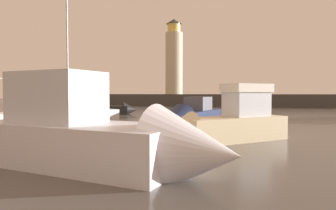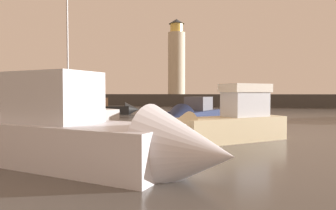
{
  "view_description": "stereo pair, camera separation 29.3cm",
  "coord_description": "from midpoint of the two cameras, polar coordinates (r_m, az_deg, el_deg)",
  "views": [
    {
      "loc": [
        5.42,
        -1.86,
        2.45
      ],
      "look_at": [
        -0.17,
        19.81,
        1.59
      ],
      "focal_mm": 32.63,
      "sensor_mm": 36.0,
      "label": 1
    },
    {
      "loc": [
        5.7,
        -1.78,
        2.45
      ],
      "look_at": [
        -0.17,
        19.81,
        1.59
      ],
      "focal_mm": 32.63,
      "sensor_mm": 36.0,
      "label": 2
    }
  ],
  "objects": [
    {
      "name": "motorboat_1",
      "position": [
        15.67,
        10.72,
        -3.28
      ],
      "size": [
        6.52,
        6.29,
        3.18
      ],
      "color": "beige",
      "rests_on": "ground_plane"
    },
    {
      "name": "ground_plane",
      "position": [
        30.91,
        4.81,
        -2.35
      ],
      "size": [
        220.0,
        220.0,
        0.0
      ],
      "primitive_type": "plane",
      "color": "#4C4742"
    },
    {
      "name": "motorboat_3",
      "position": [
        10.13,
        -11.66,
        -5.93
      ],
      "size": [
        9.62,
        4.48,
        3.75
      ],
      "color": "silver",
      "rests_on": "ground_plane"
    },
    {
      "name": "motorboat_0",
      "position": [
        23.19,
        4.44,
        -2.1
      ],
      "size": [
        3.9,
        7.84,
        2.66
      ],
      "color": "#1E284C",
      "rests_on": "ground_plane"
    },
    {
      "name": "motorboat_4",
      "position": [
        35.9,
        -10.38,
        -0.71
      ],
      "size": [
        7.02,
        4.92,
        2.29
      ],
      "color": "black",
      "rests_on": "ground_plane"
    },
    {
      "name": "breakwater",
      "position": [
        59.08,
        9.81,
        0.89
      ],
      "size": [
        86.92,
        5.45,
        2.28
      ],
      "primitive_type": "cube",
      "color": "#423F3D",
      "rests_on": "ground_plane"
    },
    {
      "name": "mooring_buoy",
      "position": [
        30.85,
        -1.71,
        -1.4
      ],
      "size": [
        1.03,
        1.03,
        1.03
      ],
      "primitive_type": "sphere",
      "color": "red",
      "rests_on": "ground_plane"
    },
    {
      "name": "sailboat_moored",
      "position": [
        22.26,
        -19.78,
        -2.52
      ],
      "size": [
        6.7,
        8.63,
        12.93
      ],
      "color": "white",
      "rests_on": "ground_plane"
    },
    {
      "name": "lighthouse",
      "position": [
        60.85,
        1.74,
        8.63
      ],
      "size": [
        3.36,
        3.36,
        14.77
      ],
      "color": "beige",
      "rests_on": "breakwater"
    }
  ]
}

